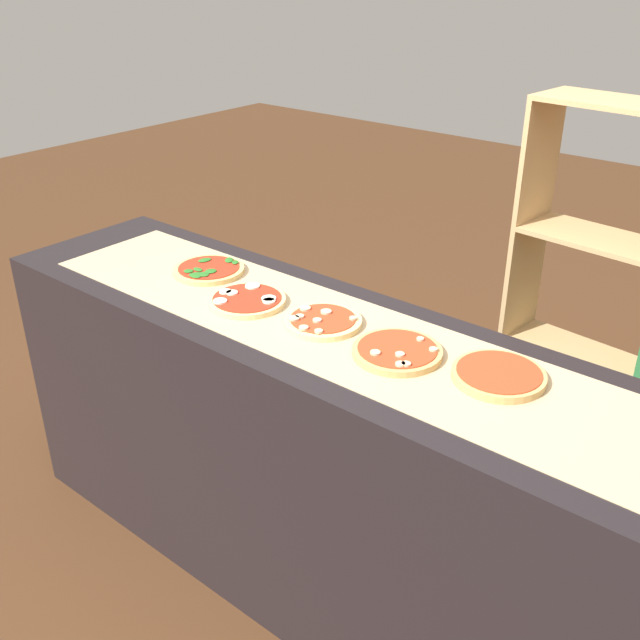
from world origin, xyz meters
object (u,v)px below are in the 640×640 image
pizza_mushroom_2 (322,321)px  pizza_plain_4 (499,375)px  pizza_mushroom_3 (397,351)px  pizza_mozzarella_1 (247,300)px  pizza_spinach_0 (209,270)px

pizza_mushroom_2 → pizza_plain_4: 0.53m
pizza_plain_4 → pizza_mushroom_2: bearing=-174.9°
pizza_mushroom_2 → pizza_mushroom_3: pizza_mushroom_3 is taller
pizza_mozzarella_1 → pizza_mushroom_2: same height
pizza_spinach_0 → pizza_plain_4: pizza_spinach_0 is taller
pizza_mushroom_3 → pizza_plain_4: pizza_mushroom_3 is taller
pizza_mozzarella_1 → pizza_mushroom_3: (0.53, 0.03, 0.00)m
pizza_mozzarella_1 → pizza_mushroom_2: 0.26m
pizza_mushroom_2 → pizza_plain_4: pizza_mushroom_2 is taller
pizza_mushroom_2 → pizza_plain_4: (0.52, 0.05, 0.00)m
pizza_spinach_0 → pizza_mushroom_3: size_ratio=0.98×
pizza_spinach_0 → pizza_mozzarella_1: (0.26, -0.09, 0.00)m
pizza_mozzarella_1 → pizza_mushroom_3: 0.53m
pizza_mozzarella_1 → pizza_mushroom_3: pizza_mushroom_3 is taller
pizza_mushroom_2 → pizza_plain_4: bearing=5.1°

